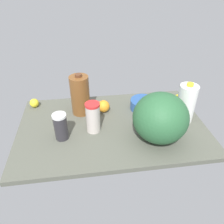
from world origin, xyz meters
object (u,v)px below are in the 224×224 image
mixing_bowl (143,104)px  milk_jug (186,103)px  tumbler_cup (93,117)px  watermelon (160,118)px  chocolate_milk_jug (80,95)px  orange_far_back (104,106)px  lemon_by_jug (179,99)px  shaker_bottle (61,127)px  lemon_loose (34,103)px

mixing_bowl → milk_jug: bearing=143.5°
tumbler_cup → watermelon: 40.00cm
chocolate_milk_jug → watermelon: bearing=142.9°
milk_jug → orange_far_back: milk_jug is taller
watermelon → milk_jug: bearing=-145.4°
chocolate_milk_jug → lemon_by_jug: bearing=-179.2°
shaker_bottle → lemon_loose: shaker_bottle is taller
milk_jug → lemon_by_jug: (-4.60, -19.42, -8.93)cm
watermelon → lemon_by_jug: bearing=-127.8°
lemon_by_jug → chocolate_milk_jug: bearing=0.8°
chocolate_milk_jug → lemon_loose: size_ratio=4.57×
shaker_bottle → lemon_loose: 43.86cm
shaker_bottle → mixing_bowl: size_ratio=0.90×
tumbler_cup → watermelon: size_ratio=0.62×
lemon_loose → tumbler_cup: bearing=141.0°
tumbler_cup → orange_far_back: size_ratio=2.31×
mixing_bowl → orange_far_back: (28.74, -0.12, 0.82)cm
chocolate_milk_jug → tumbler_cup: 22.93cm
milk_jug → watermelon: bearing=34.6°
shaker_bottle → milk_jug: (-79.39, -7.75, 4.29)cm
watermelon → milk_jug: 27.36cm
mixing_bowl → lemon_by_jug: size_ratio=2.44×
watermelon → lemon_loose: watermelon is taller
chocolate_milk_jug → milk_jug: size_ratio=1.07×
watermelon → mixing_bowl: bearing=-89.1°
lemon_loose → shaker_bottle: bearing=119.8°
tumbler_cup → watermelon: bearing=161.8°
tumbler_cup → lemon_loose: 53.00cm
tumbler_cup → orange_far_back: 22.60cm
watermelon → orange_far_back: 45.00cm
tumbler_cup → mixing_bowl: (-37.22, -20.06, -6.43)cm
shaker_bottle → milk_jug: bearing=-174.4°
chocolate_milk_jug → tumbler_cup: bearing=108.2°
chocolate_milk_jug → lemon_loose: chocolate_milk_jug is taller
shaker_bottle → chocolate_milk_jug: bearing=-114.9°
shaker_bottle → tumbler_cup: bearing=-166.3°
chocolate_milk_jug → milk_jug: bearing=164.7°
lemon_loose → orange_far_back: bearing=165.3°
tumbler_cup → lemon_by_jug: (-64.81, -22.50, -6.02)cm
milk_jug → lemon_loose: (101.06, -30.01, -9.60)cm
chocolate_milk_jug → mixing_bowl: (-44.28, 1.42, -10.30)cm
tumbler_cup → mixing_bowl: size_ratio=1.05×
mixing_bowl → watermelon: bearing=90.9°
mixing_bowl → lemon_by_jug: 27.69cm
lemon_loose → mixing_bowl: bearing=170.5°
milk_jug → lemon_by_jug: 21.87cm
orange_far_back → watermelon: bearing=131.9°
tumbler_cup → milk_jug: size_ratio=0.73×
mixing_bowl → watermelon: (-0.51, 32.46, 11.20)cm
shaker_bottle → watermelon: bearing=172.3°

